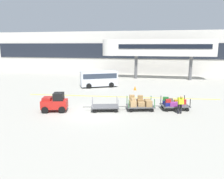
{
  "coord_description": "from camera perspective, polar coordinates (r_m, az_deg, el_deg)",
  "views": [
    {
      "loc": [
        5.09,
        -16.72,
        5.41
      ],
      "look_at": [
        1.13,
        2.34,
        1.53
      ],
      "focal_mm": 35.45,
      "sensor_mm": 36.0,
      "label": 1
    }
  ],
  "objects": [
    {
      "name": "baggage_handler",
      "position": [
        18.52,
        17.22,
        -3.45
      ],
      "size": [
        0.52,
        0.53,
        1.56
      ],
      "color": "black",
      "rests_on": "ground_plane"
    },
    {
      "name": "safety_cone_near",
      "position": [
        27.38,
        5.95,
        0.4
      ],
      "size": [
        0.36,
        0.36,
        0.55
      ],
      "primitive_type": "cone",
      "color": "orange",
      "rests_on": "ground_plane"
    },
    {
      "name": "ground_plane",
      "position": [
        18.3,
        -4.99,
        -5.97
      ],
      "size": [
        120.0,
        120.0,
        0.0
      ],
      "primitive_type": "plane",
      "color": "#9E9B91"
    },
    {
      "name": "baggage_cart_lead",
      "position": [
        18.71,
        -1.84,
        -4.44
      ],
      "size": [
        3.09,
        1.94,
        1.1
      ],
      "color": "#4C4C4F",
      "rests_on": "ground_plane"
    },
    {
      "name": "terminal_building",
      "position": [
        43.03,
        5.01,
        9.41
      ],
      "size": [
        58.04,
        2.51,
        8.06
      ],
      "color": "beige",
      "rests_on": "ground_plane"
    },
    {
      "name": "baggage_tug",
      "position": [
        18.98,
        -14.52,
        -3.3
      ],
      "size": [
        2.31,
        1.68,
        1.58
      ],
      "color": "red",
      "rests_on": "ground_plane"
    },
    {
      "name": "apron_lead_line",
      "position": [
        23.75,
        2.24,
        -1.89
      ],
      "size": [
        20.37,
        1.92,
        0.01
      ],
      "primitive_type": "cube",
      "rotation": [
        0.0,
        0.0,
        0.08
      ],
      "color": "yellow",
      "rests_on": "ground_plane"
    },
    {
      "name": "shuttle_van",
      "position": [
        29.38,
        -3.43,
        3.08
      ],
      "size": [
        5.14,
        3.85,
        2.1
      ],
      "color": "silver",
      "rests_on": "ground_plane"
    },
    {
      "name": "baggage_cart_middle",
      "position": [
        18.95,
        7.18,
        -3.53
      ],
      "size": [
        3.09,
        1.94,
        1.25
      ],
      "color": "#4C4C4F",
      "rests_on": "ground_plane"
    },
    {
      "name": "baggage_cart_tail",
      "position": [
        19.71,
        15.64,
        -3.52
      ],
      "size": [
        3.09,
        1.94,
        1.1
      ],
      "color": "#4C4C4F",
      "rests_on": "ground_plane"
    },
    {
      "name": "jet_bridge",
      "position": [
        36.73,
        10.42,
        10.48
      ],
      "size": [
        17.8,
        3.0,
        6.37
      ],
      "color": "silver",
      "rests_on": "ground_plane"
    }
  ]
}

